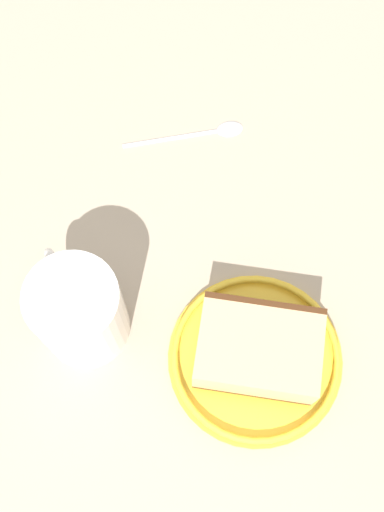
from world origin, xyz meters
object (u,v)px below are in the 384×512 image
at_px(tea_mug, 79,311).
at_px(teaspoon, 208,131).
at_px(cake_slice, 258,349).
at_px(small_plate, 255,358).

relative_size(tea_mug, teaspoon, 0.91).
bearing_deg(teaspoon, cake_slice, 125.68).
bearing_deg(cake_slice, tea_mug, 15.17).
height_order(small_plate, cake_slice, cake_slice).
bearing_deg(teaspoon, tea_mug, 86.68).
bearing_deg(cake_slice, teaspoon, -54.32).
bearing_deg(tea_mug, teaspoon, -93.32).
xyz_separation_m(small_plate, cake_slice, (0.00, -0.00, 0.03)).
distance_m(cake_slice, teaspoon, 0.26).
relative_size(small_plate, cake_slice, 1.29).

